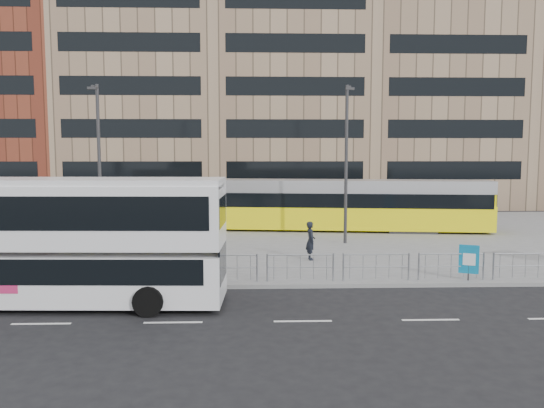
{
  "coord_description": "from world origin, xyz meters",
  "views": [
    {
      "loc": [
        0.54,
        -19.91,
        5.23
      ],
      "look_at": [
        1.36,
        6.0,
        2.66
      ],
      "focal_mm": 35.0,
      "sensor_mm": 36.0,
      "label": 1
    }
  ],
  "objects_px": {
    "ad_panel": "(469,260)",
    "pedestrian": "(311,241)",
    "double_decker_bus": "(63,237)",
    "lamp_post_east": "(346,158)",
    "lamp_post_west": "(99,159)",
    "tram": "(272,204)"
  },
  "relations": [
    {
      "from": "ad_panel",
      "to": "pedestrian",
      "type": "xyz_separation_m",
      "value": [
        -5.83,
        4.25,
        0.08
      ]
    },
    {
      "from": "double_decker_bus",
      "to": "lamp_post_east",
      "type": "relative_size",
      "value": 1.26
    },
    {
      "from": "double_decker_bus",
      "to": "lamp_post_west",
      "type": "distance_m",
      "value": 11.22
    },
    {
      "from": "tram",
      "to": "lamp_post_east",
      "type": "bearing_deg",
      "value": -47.24
    },
    {
      "from": "lamp_post_east",
      "to": "lamp_post_west",
      "type": "bearing_deg",
      "value": -178.58
    },
    {
      "from": "pedestrian",
      "to": "lamp_post_west",
      "type": "height_order",
      "value": "lamp_post_west"
    },
    {
      "from": "double_decker_bus",
      "to": "lamp_post_east",
      "type": "distance_m",
      "value": 16.21
    },
    {
      "from": "tram",
      "to": "lamp_post_west",
      "type": "relative_size",
      "value": 3.23
    },
    {
      "from": "ad_panel",
      "to": "lamp_post_west",
      "type": "height_order",
      "value": "lamp_post_west"
    },
    {
      "from": "double_decker_bus",
      "to": "ad_panel",
      "type": "relative_size",
      "value": 7.69
    },
    {
      "from": "tram",
      "to": "pedestrian",
      "type": "height_order",
      "value": "tram"
    },
    {
      "from": "tram",
      "to": "lamp_post_west",
      "type": "xyz_separation_m",
      "value": [
        -9.45,
        -5.74,
        3.05
      ]
    },
    {
      "from": "double_decker_bus",
      "to": "tram",
      "type": "bearing_deg",
      "value": 67.54
    },
    {
      "from": "lamp_post_west",
      "to": "ad_panel",
      "type": "bearing_deg",
      "value": -26.54
    },
    {
      "from": "ad_panel",
      "to": "tram",
      "type": "bearing_deg",
      "value": 140.06
    },
    {
      "from": "tram",
      "to": "ad_panel",
      "type": "bearing_deg",
      "value": -55.74
    },
    {
      "from": "ad_panel",
      "to": "lamp_post_east",
      "type": "relative_size",
      "value": 0.16
    },
    {
      "from": "ad_panel",
      "to": "pedestrian",
      "type": "height_order",
      "value": "pedestrian"
    },
    {
      "from": "tram",
      "to": "pedestrian",
      "type": "xyz_separation_m",
      "value": [
        1.51,
        -9.87,
        -0.73
      ]
    },
    {
      "from": "lamp_post_east",
      "to": "double_decker_bus",
      "type": "bearing_deg",
      "value": -136.04
    },
    {
      "from": "double_decker_bus",
      "to": "lamp_post_west",
      "type": "relative_size",
      "value": 1.27
    },
    {
      "from": "pedestrian",
      "to": "lamp_post_west",
      "type": "relative_size",
      "value": 0.21
    }
  ]
}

